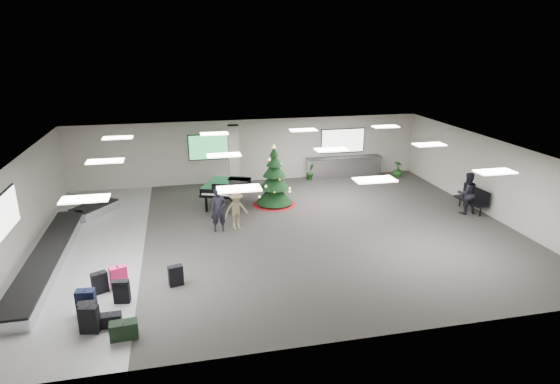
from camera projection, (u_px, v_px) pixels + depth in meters
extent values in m
plane|color=#322F2D|center=(279.00, 232.00, 17.96)|extent=(18.00, 18.00, 0.00)
cube|color=#B3AFA4|center=(250.00, 151.00, 23.95)|extent=(18.00, 0.02, 3.20)
cube|color=#B3AFA4|center=(343.00, 284.00, 10.97)|extent=(18.00, 0.02, 3.20)
cube|color=#B3AFA4|center=(16.00, 211.00, 15.61)|extent=(0.02, 14.00, 3.20)
cube|color=#B3AFA4|center=(491.00, 178.00, 19.30)|extent=(0.02, 14.00, 3.20)
cube|color=silver|center=(279.00, 151.00, 16.96)|extent=(18.00, 14.00, 0.02)
cube|color=gray|center=(86.00, 249.00, 16.52)|extent=(4.00, 14.00, 0.01)
cube|color=#B7B1A7|center=(234.00, 158.00, 22.45)|extent=(0.50, 0.50, 3.20)
cube|color=green|center=(210.00, 147.00, 23.40)|extent=(2.20, 0.08, 1.30)
cube|color=white|center=(343.00, 141.00, 24.84)|extent=(2.40, 0.08, 1.30)
cube|color=white|center=(6.00, 213.00, 14.60)|extent=(0.08, 2.10, 1.30)
cube|color=white|center=(85.00, 199.00, 12.04)|extent=(1.20, 0.60, 0.04)
cube|color=white|center=(105.00, 161.00, 15.75)|extent=(1.20, 0.60, 0.04)
cube|color=white|center=(118.00, 138.00, 19.45)|extent=(1.20, 0.60, 0.04)
cube|color=white|center=(239.00, 189.00, 12.86)|extent=(1.20, 0.60, 0.04)
cube|color=white|center=(224.00, 155.00, 16.57)|extent=(1.20, 0.60, 0.04)
cube|color=white|center=(214.00, 134.00, 20.28)|extent=(1.20, 0.60, 0.04)
cube|color=white|center=(375.00, 180.00, 13.68)|extent=(1.20, 0.60, 0.04)
cube|color=white|center=(331.00, 150.00, 17.39)|extent=(1.20, 0.60, 0.04)
cube|color=white|center=(303.00, 130.00, 21.10)|extent=(1.20, 0.60, 0.04)
cube|color=white|center=(495.00, 172.00, 14.50)|extent=(1.20, 0.60, 0.04)
cube|color=white|center=(429.00, 145.00, 18.21)|extent=(1.20, 0.60, 0.04)
cube|color=white|center=(385.00, 127.00, 21.92)|extent=(1.20, 0.60, 0.04)
cube|color=silver|center=(48.00, 259.00, 15.33)|extent=(1.00, 8.00, 0.38)
cube|color=black|center=(47.00, 253.00, 15.26)|extent=(0.95, 7.90, 0.05)
cube|color=silver|center=(95.00, 210.00, 19.76)|extent=(1.97, 2.21, 0.38)
cube|color=black|center=(94.00, 205.00, 19.69)|extent=(1.87, 2.10, 0.05)
cube|color=silver|center=(344.00, 167.00, 24.99)|extent=(4.00, 0.60, 1.05)
cube|color=#2D2D30|center=(344.00, 157.00, 24.82)|extent=(4.05, 0.65, 0.04)
cube|color=black|center=(89.00, 319.00, 11.74)|extent=(0.52, 0.36, 0.73)
cube|color=black|center=(87.00, 306.00, 11.62)|extent=(0.06, 0.16, 0.02)
cube|color=black|center=(122.00, 292.00, 13.08)|extent=(0.46, 0.28, 0.68)
cube|color=black|center=(120.00, 280.00, 12.97)|extent=(0.05, 0.14, 0.02)
cube|color=#F62067|center=(119.00, 278.00, 13.75)|extent=(0.54, 0.42, 0.74)
cube|color=black|center=(117.00, 266.00, 13.63)|extent=(0.09, 0.16, 0.02)
cube|color=black|center=(176.00, 276.00, 14.00)|extent=(0.47, 0.33, 0.63)
cube|color=black|center=(175.00, 266.00, 13.90)|extent=(0.07, 0.14, 0.02)
cube|color=black|center=(86.00, 303.00, 12.45)|extent=(0.51, 0.32, 0.75)
cube|color=black|center=(85.00, 290.00, 12.33)|extent=(0.04, 0.17, 0.02)
cube|color=black|center=(88.00, 314.00, 12.00)|extent=(0.46, 0.26, 0.68)
cube|color=black|center=(86.00, 302.00, 11.90)|extent=(0.03, 0.15, 0.02)
cube|color=black|center=(124.00, 330.00, 11.54)|extent=(0.70, 0.39, 0.45)
cube|color=black|center=(123.00, 322.00, 11.47)|extent=(0.05, 0.20, 0.02)
cube|color=black|center=(100.00, 283.00, 13.59)|extent=(0.50, 0.41, 0.64)
cube|color=black|center=(99.00, 272.00, 13.48)|extent=(0.09, 0.15, 0.02)
cube|color=black|center=(111.00, 320.00, 12.04)|extent=(0.53, 0.29, 0.35)
cube|color=black|center=(110.00, 314.00, 11.98)|extent=(0.03, 0.17, 0.02)
cone|color=maroon|center=(274.00, 203.00, 20.94)|extent=(1.94, 1.94, 0.12)
cylinder|color=#3F2819|center=(274.00, 199.00, 20.88)|extent=(0.12, 0.12, 0.51)
cone|color=black|center=(274.00, 192.00, 20.78)|extent=(1.63, 1.63, 0.92)
cone|color=black|center=(274.00, 179.00, 20.59)|extent=(1.33, 1.33, 0.82)
cone|color=black|center=(274.00, 168.00, 20.43)|extent=(1.02, 1.02, 0.72)
cone|color=black|center=(274.00, 159.00, 20.30)|extent=(0.72, 0.72, 0.61)
cone|color=black|center=(274.00, 151.00, 20.19)|extent=(0.41, 0.41, 0.46)
cone|color=#FFE566|center=(274.00, 146.00, 20.12)|extent=(0.16, 0.16, 0.18)
cube|color=black|center=(226.00, 187.00, 20.42)|extent=(2.35, 2.47, 0.31)
cube|color=black|center=(219.00, 196.00, 19.46)|extent=(1.63, 0.93, 0.11)
cube|color=white|center=(219.00, 195.00, 19.40)|extent=(1.40, 0.70, 0.02)
cube|color=black|center=(221.00, 187.00, 19.62)|extent=(0.74, 0.33, 0.25)
cylinder|color=black|center=(206.00, 203.00, 19.97)|extent=(0.11, 0.11, 0.76)
cylinder|color=black|center=(237.00, 205.00, 19.75)|extent=(0.11, 0.11, 0.76)
cylinder|color=black|center=(231.00, 193.00, 21.32)|extent=(0.11, 0.11, 0.76)
cube|color=black|center=(471.00, 201.00, 19.98)|extent=(0.69, 1.68, 0.07)
cylinder|color=black|center=(479.00, 212.00, 19.45)|extent=(0.07, 0.07, 0.44)
cylinder|color=black|center=(461.00, 201.00, 20.67)|extent=(0.07, 0.07, 0.44)
cube|color=black|center=(477.00, 194.00, 19.94)|extent=(0.20, 1.64, 0.55)
imported|color=black|center=(219.00, 210.00, 17.81)|extent=(0.63, 0.42, 1.71)
imported|color=olive|center=(236.00, 210.00, 18.07)|extent=(1.09, 0.79, 1.53)
imported|color=black|center=(467.00, 193.00, 19.62)|extent=(0.89, 0.71, 1.79)
imported|color=#173A12|center=(311.00, 172.00, 24.41)|extent=(0.58, 0.53, 0.87)
imported|color=#173A12|center=(398.00, 169.00, 24.97)|extent=(0.68, 0.68, 0.86)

